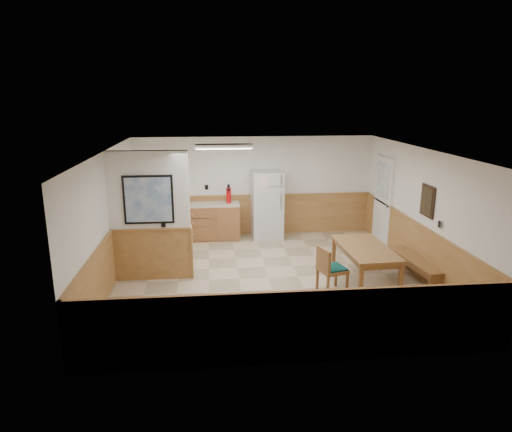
{
  "coord_description": "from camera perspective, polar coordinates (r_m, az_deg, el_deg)",
  "views": [
    {
      "loc": [
        -1.08,
        -8.31,
        3.46
      ],
      "look_at": [
        -0.21,
        0.4,
        1.16
      ],
      "focal_mm": 32.0,
      "sensor_mm": 36.0,
      "label": 1
    }
  ],
  "objects": [
    {
      "name": "exterior_door",
      "position": [
        11.24,
        15.54,
        1.83
      ],
      "size": [
        0.07,
        1.02,
        2.15
      ],
      "color": "white",
      "rests_on": "ground"
    },
    {
      "name": "right_wall",
      "position": [
        9.52,
        19.86,
        0.42
      ],
      "size": [
        0.02,
        6.0,
        2.5
      ],
      "primitive_type": "cube",
      "color": "white",
      "rests_on": "ground"
    },
    {
      "name": "kitchen_counter",
      "position": [
        11.4,
        -6.14,
        -0.6
      ],
      "size": [
        2.2,
        0.61,
        1.0
      ],
      "color": "brown",
      "rests_on": "ground"
    },
    {
      "name": "dining_bench",
      "position": [
        9.32,
        19.25,
        -5.65
      ],
      "size": [
        0.51,
        1.64,
        0.45
      ],
      "rotation": [
        0.0,
        0.0,
        0.1
      ],
      "color": "#A9753E",
      "rests_on": "ground"
    },
    {
      "name": "kitchen_window",
      "position": [
        11.5,
        -10.75,
        4.92
      ],
      "size": [
        0.8,
        0.04,
        1.0
      ],
      "color": "white",
      "rests_on": "back_wall"
    },
    {
      "name": "wainscot_back",
      "position": [
        11.72,
        -0.23,
        0.12
      ],
      "size": [
        6.0,
        0.04,
        1.0
      ],
      "primitive_type": "cube",
      "color": "tan",
      "rests_on": "ground"
    },
    {
      "name": "back_wall",
      "position": [
        11.58,
        -0.24,
        3.74
      ],
      "size": [
        6.0,
        0.02,
        2.5
      ],
      "primitive_type": "cube",
      "color": "white",
      "rests_on": "ground"
    },
    {
      "name": "refrigerator",
      "position": [
        11.33,
        1.36,
        1.4
      ],
      "size": [
        0.77,
        0.74,
        1.69
      ],
      "rotation": [
        0.0,
        0.0,
        0.04
      ],
      "color": "silver",
      "rests_on": "ground"
    },
    {
      "name": "fire_extinguisher",
      "position": [
        11.25,
        -3.44,
        2.65
      ],
      "size": [
        0.12,
        0.12,
        0.47
      ],
      "rotation": [
        0.0,
        0.0,
        0.0
      ],
      "color": "red",
      "rests_on": "kitchen_counter"
    },
    {
      "name": "wainscot_right",
      "position": [
        9.71,
        19.37,
        -3.87
      ],
      "size": [
        0.04,
        6.0,
        1.0
      ],
      "primitive_type": "cube",
      "color": "tan",
      "rests_on": "ground"
    },
    {
      "name": "wainscot_left",
      "position": [
        9.03,
        -17.58,
        -5.12
      ],
      "size": [
        0.04,
        6.0,
        1.0
      ],
      "primitive_type": "cube",
      "color": "tan",
      "rests_on": "ground"
    },
    {
      "name": "dining_chair",
      "position": [
        8.35,
        9.03,
        -6.26
      ],
      "size": [
        0.72,
        0.57,
        0.85
      ],
      "rotation": [
        0.0,
        0.0,
        0.26
      ],
      "color": "#A9753E",
      "rests_on": "ground"
    },
    {
      "name": "fluorescent_fixture",
      "position": [
        9.67,
        -4.05,
        8.69
      ],
      "size": [
        1.2,
        0.3,
        0.09
      ],
      "color": "white",
      "rests_on": "ceiling"
    },
    {
      "name": "partition_wall",
      "position": [
        8.87,
        -13.09,
        -0.19
      ],
      "size": [
        1.5,
        0.2,
        2.5
      ],
      "color": "white",
      "rests_on": "ground"
    },
    {
      "name": "soap_bottle",
      "position": [
        11.3,
        -11.06,
        2.01
      ],
      "size": [
        0.1,
        0.1,
        0.25
      ],
      "primitive_type": "cylinder",
      "rotation": [
        0.0,
        0.0,
        0.32
      ],
      "color": "#178127",
      "rests_on": "kitchen_counter"
    },
    {
      "name": "ground",
      "position": [
        9.07,
        1.59,
        -7.69
      ],
      "size": [
        6.0,
        6.0,
        0.0
      ],
      "primitive_type": "plane",
      "color": "beige",
      "rests_on": "ground"
    },
    {
      "name": "left_wall",
      "position": [
        8.81,
        -18.09,
        -0.53
      ],
      "size": [
        0.02,
        6.0,
        2.5
      ],
      "primitive_type": "cube",
      "color": "white",
      "rests_on": "ground"
    },
    {
      "name": "dining_table",
      "position": [
        8.76,
        13.49,
        -4.37
      ],
      "size": [
        0.9,
        1.7,
        0.75
      ],
      "rotation": [
        0.0,
        0.0,
        0.04
      ],
      "color": "#A9753E",
      "rests_on": "ground"
    },
    {
      "name": "wall_painting",
      "position": [
        9.18,
        20.62,
        1.77
      ],
      "size": [
        0.04,
        0.5,
        0.6
      ],
      "color": "#2F1F13",
      "rests_on": "right_wall"
    },
    {
      "name": "ceiling",
      "position": [
        8.44,
        1.71,
        8.2
      ],
      "size": [
        6.0,
        6.0,
        0.02
      ],
      "primitive_type": "cube",
      "color": "white",
      "rests_on": "back_wall"
    }
  ]
}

